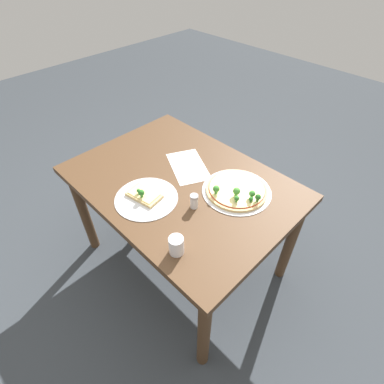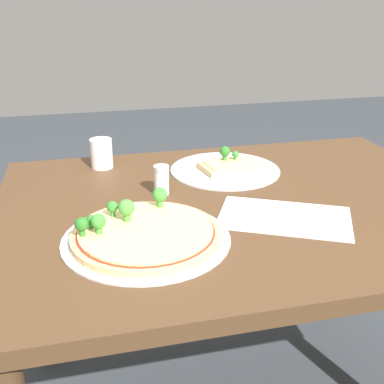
# 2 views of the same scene
# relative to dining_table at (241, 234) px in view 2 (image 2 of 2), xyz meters

# --- Properties ---
(dining_table) EXTENTS (1.17, 0.85, 0.70)m
(dining_table) POSITION_rel_dining_table_xyz_m (0.00, 0.00, 0.00)
(dining_table) COLOR #4C331E
(dining_table) RESTS_ON ground_plane
(pizza_tray_whole) EXTENTS (0.35, 0.35, 0.07)m
(pizza_tray_whole) POSITION_rel_dining_table_xyz_m (0.26, 0.14, 0.11)
(pizza_tray_whole) COLOR silver
(pizza_tray_whole) RESTS_ON dining_table
(pizza_tray_slice) EXTENTS (0.31, 0.31, 0.07)m
(pizza_tray_slice) POSITION_rel_dining_table_xyz_m (-0.03, -0.21, 0.10)
(pizza_tray_slice) COLOR silver
(pizza_tray_slice) RESTS_ON dining_table
(drinking_cup) EXTENTS (0.06, 0.06, 0.08)m
(drinking_cup) POSITION_rel_dining_table_xyz_m (0.32, -0.32, 0.13)
(drinking_cup) COLOR white
(drinking_cup) RESTS_ON dining_table
(condiment_shaker) EXTENTS (0.04, 0.04, 0.08)m
(condiment_shaker) POSITION_rel_dining_table_xyz_m (0.18, -0.09, 0.13)
(condiment_shaker) COLOR silver
(condiment_shaker) RESTS_ON dining_table
(paper_menu) EXTENTS (0.34, 0.29, 0.00)m
(paper_menu) POSITION_rel_dining_table_xyz_m (-0.06, 0.11, 0.09)
(paper_menu) COLOR white
(paper_menu) RESTS_ON dining_table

